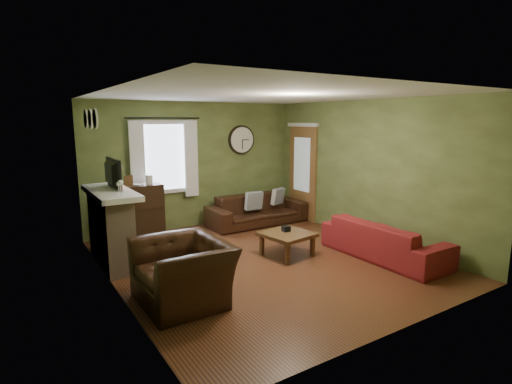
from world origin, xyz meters
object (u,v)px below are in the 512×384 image
sofa_red (384,239)px  coffee_table (287,244)px  bookshelf (139,212)px  armchair (183,272)px  sofa_brown (257,210)px

sofa_red → coffee_table: 1.58m
bookshelf → coffee_table: 2.89m
armchair → sofa_brown: bearing=132.6°
armchair → coffee_table: size_ratio=1.58×
sofa_red → armchair: 3.39m
armchair → coffee_table: armchair is taller
sofa_red → coffee_table: size_ratio=2.84×
sofa_red → coffee_table: (-1.28, 0.92, -0.11)m
armchair → sofa_red: bearing=84.6°
bookshelf → armchair: bookshelf is taller
sofa_brown → coffee_table: (-0.69, -2.00, -0.12)m
bookshelf → sofa_red: bearing=-46.0°
sofa_brown → armchair: armchair is taller
sofa_brown → coffee_table: size_ratio=2.92×
sofa_brown → coffee_table: bearing=-109.1°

